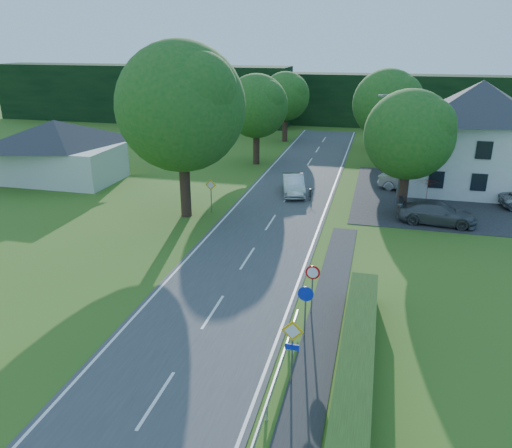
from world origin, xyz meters
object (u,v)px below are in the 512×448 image
(streetlight, at_px, (400,145))
(parasol, at_px, (427,191))
(parked_car_silver_a, at_px, (411,181))
(parked_car_grey, at_px, (437,213))
(moving_car, at_px, (293,184))
(motorcycle, at_px, (311,192))

(streetlight, height_order, parasol, streetlight)
(parked_car_silver_a, height_order, parked_car_grey, parked_car_silver_a)
(moving_car, xyz_separation_m, parked_car_grey, (10.38, -4.32, -0.03))
(moving_car, distance_m, parked_car_silver_a, 9.49)
(motorcycle, relative_size, parked_car_grey, 0.34)
(moving_car, distance_m, parasol, 10.09)
(motorcycle, bearing_deg, moving_car, 145.45)
(parasol, bearing_deg, parked_car_silver_a, 112.65)
(streetlight, xyz_separation_m, moving_car, (-7.76, 0.82, -3.67))
(motorcycle, relative_size, parasol, 0.88)
(motorcycle, bearing_deg, parasol, 0.73)
(streetlight, relative_size, parked_car_silver_a, 1.63)
(moving_car, relative_size, parked_car_grey, 0.91)
(motorcycle, xyz_separation_m, parked_car_grey, (8.88, -3.55, 0.28))
(parked_car_grey, height_order, parasol, parasol)
(parked_car_silver_a, relative_size, parked_car_grey, 0.98)
(parked_car_silver_a, relative_size, parasol, 2.56)
(parked_car_silver_a, bearing_deg, motorcycle, 133.22)
(moving_car, xyz_separation_m, parasol, (10.08, 0.43, 0.11))
(streetlight, distance_m, motorcycle, 7.42)
(streetlight, relative_size, motorcycle, 4.71)
(streetlight, bearing_deg, moving_car, 173.97)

